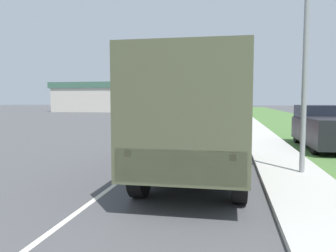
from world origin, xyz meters
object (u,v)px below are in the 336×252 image
car_second_ahead (191,112)px  lamp_post (299,12)px  car_nearest_ahead (219,121)px  military_truck (199,112)px  car_third_ahead (226,109)px  pickup_truck (326,128)px

car_second_ahead → lamp_post: size_ratio=0.56×
car_nearest_ahead → military_truck: bearing=-90.3°
car_second_ahead → car_third_ahead: (3.76, 12.58, 0.01)m
car_third_ahead → military_truck: bearing=-90.2°
car_third_ahead → lamp_post: size_ratio=0.63×
military_truck → lamp_post: bearing=9.0°
car_nearest_ahead → lamp_post: size_ratio=0.65×
military_truck → car_nearest_ahead: 14.44m
car_second_ahead → car_third_ahead: size_ratio=0.89×
lamp_post → car_third_ahead: bearing=93.4°
military_truck → car_nearest_ahead: size_ratio=1.56×
military_truck → pickup_truck: bearing=51.2°
car_third_ahead → lamp_post: 41.50m
car_third_ahead → pickup_truck: size_ratio=0.89×
lamp_post → pickup_truck: bearing=67.8°
car_nearest_ahead → car_third_ahead: (0.11, 27.29, 0.11)m
car_third_ahead → pickup_truck: (4.76, -35.55, 0.15)m
military_truck → car_third_ahead: 41.69m
car_second_ahead → car_nearest_ahead: bearing=-76.1°
car_second_ahead → pickup_truck: pickup_truck is taller
military_truck → lamp_post: lamp_post is taller
car_second_ahead → lamp_post: lamp_post is taller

